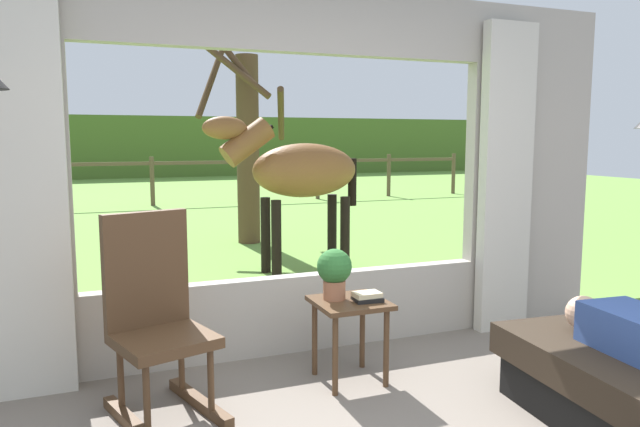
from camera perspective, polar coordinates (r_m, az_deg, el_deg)
name	(u,v)px	position (r m, az deg, el deg)	size (l,w,h in m)	color
back_wall_with_window	(296,178)	(4.16, -2.33, 3.47)	(5.20, 0.12, 2.55)	#ADA599
curtain_panel_left	(27,195)	(3.81, -26.37, 1.63)	(0.44, 0.10, 2.40)	beige
curtain_panel_right	(506,180)	(4.87, 17.42, 3.11)	(0.44, 0.10, 2.40)	beige
outdoor_pasture_lawn	(149,201)	(14.96, -16.17, 1.13)	(36.00, 21.68, 0.02)	olive
distant_hill_ridge	(123,147)	(24.70, -18.45, 6.10)	(36.00, 2.00, 2.40)	#4A6829
rocking_chair	(156,317)	(3.43, -15.53, -9.56)	(0.64, 0.79, 1.12)	#4C331E
side_table	(350,315)	(3.76, 2.88, -9.72)	(0.44, 0.44, 0.52)	#4C331E
potted_plant	(334,271)	(3.71, 1.39, -5.52)	(0.22, 0.22, 0.32)	#9E6042
book_stack	(367,297)	(3.72, 4.56, -7.99)	(0.19, 0.17, 0.06)	black
horse	(298,172)	(6.58, -2.08, 4.02)	(1.82, 0.66, 1.73)	brown
pasture_tree	(247,141)	(8.56, -7.04, 6.90)	(1.45, 1.51, 2.98)	#4C3823
pasture_fence_line	(152,173)	(13.86, -15.86, 3.73)	(16.10, 0.10, 1.10)	brown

